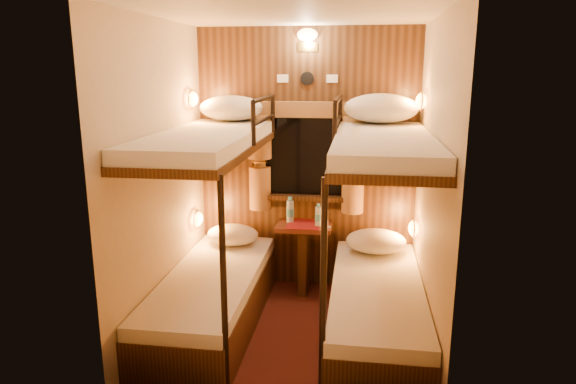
% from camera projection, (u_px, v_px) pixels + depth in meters
% --- Properties ---
extents(floor, '(2.10, 2.10, 0.00)m').
position_uv_depth(floor, '(291.00, 335.00, 4.02)').
color(floor, '#35120E').
rests_on(floor, ground).
extents(ceiling, '(2.10, 2.10, 0.00)m').
position_uv_depth(ceiling, '(292.00, 13.00, 3.46)').
color(ceiling, silver).
rests_on(ceiling, wall_back).
extents(wall_back, '(2.40, 0.00, 2.40)m').
position_uv_depth(wall_back, '(307.00, 161.00, 4.75)').
color(wall_back, '#C6B293').
rests_on(wall_back, floor).
extents(wall_front, '(2.40, 0.00, 2.40)m').
position_uv_depth(wall_front, '(265.00, 230.00, 2.73)').
color(wall_front, '#C6B293').
rests_on(wall_front, floor).
extents(wall_left, '(0.00, 2.40, 2.40)m').
position_uv_depth(wall_left, '(161.00, 182.00, 3.88)').
color(wall_left, '#C6B293').
rests_on(wall_left, floor).
extents(wall_right, '(0.00, 2.40, 2.40)m').
position_uv_depth(wall_right, '(432.00, 191.00, 3.60)').
color(wall_right, '#C6B293').
rests_on(wall_right, floor).
extents(back_panel, '(2.00, 0.03, 2.40)m').
position_uv_depth(back_panel, '(307.00, 162.00, 4.74)').
color(back_panel, black).
rests_on(back_panel, floor).
extents(bunk_left, '(0.72, 1.90, 1.82)m').
position_uv_depth(bunk_left, '(212.00, 261.00, 4.05)').
color(bunk_left, black).
rests_on(bunk_left, floor).
extents(bunk_right, '(0.72, 1.90, 1.82)m').
position_uv_depth(bunk_right, '(378.00, 270.00, 3.87)').
color(bunk_right, black).
rests_on(bunk_right, floor).
extents(window, '(1.00, 0.12, 0.79)m').
position_uv_depth(window, '(306.00, 164.00, 4.71)').
color(window, black).
rests_on(window, back_panel).
extents(curtains, '(1.10, 0.22, 1.00)m').
position_uv_depth(curtains, '(306.00, 156.00, 4.66)').
color(curtains, brown).
rests_on(curtains, back_panel).
extents(back_fixtures, '(0.54, 0.09, 0.48)m').
position_uv_depth(back_fixtures, '(307.00, 44.00, 4.46)').
color(back_fixtures, black).
rests_on(back_fixtures, back_panel).
extents(reading_lamps, '(2.00, 0.20, 1.25)m').
position_uv_depth(reading_lamps, '(303.00, 164.00, 4.41)').
color(reading_lamps, orange).
rests_on(reading_lamps, wall_left).
extents(table, '(0.50, 0.34, 0.66)m').
position_uv_depth(table, '(304.00, 249.00, 4.74)').
color(table, '#622916').
rests_on(table, floor).
extents(bottle_left, '(0.07, 0.07, 0.24)m').
position_uv_depth(bottle_left, '(290.00, 211.00, 4.74)').
color(bottle_left, '#99BFE5').
rests_on(bottle_left, table).
extents(bottle_right, '(0.06, 0.06, 0.21)m').
position_uv_depth(bottle_right, '(318.00, 216.00, 4.62)').
color(bottle_right, '#99BFE5').
rests_on(bottle_right, table).
extents(sachet_a, '(0.08, 0.06, 0.01)m').
position_uv_depth(sachet_a, '(327.00, 227.00, 4.61)').
color(sachet_a, silver).
rests_on(sachet_a, table).
extents(sachet_b, '(0.08, 0.08, 0.00)m').
position_uv_depth(sachet_b, '(322.00, 225.00, 4.66)').
color(sachet_b, silver).
rests_on(sachet_b, table).
extents(pillow_lower_left, '(0.48, 0.34, 0.19)m').
position_uv_depth(pillow_lower_left, '(233.00, 235.00, 4.72)').
color(pillow_lower_left, silver).
rests_on(pillow_lower_left, bunk_left).
extents(pillow_lower_right, '(0.53, 0.38, 0.21)m').
position_uv_depth(pillow_lower_right, '(376.00, 241.00, 4.50)').
color(pillow_lower_right, silver).
rests_on(pillow_lower_right, bunk_right).
extents(pillow_upper_left, '(0.56, 0.40, 0.22)m').
position_uv_depth(pillow_upper_left, '(231.00, 108.00, 4.51)').
color(pillow_upper_left, silver).
rests_on(pillow_upper_left, bunk_left).
extents(pillow_upper_right, '(0.63, 0.45, 0.25)m').
position_uv_depth(pillow_upper_right, '(381.00, 108.00, 4.31)').
color(pillow_upper_right, silver).
rests_on(pillow_upper_right, bunk_right).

